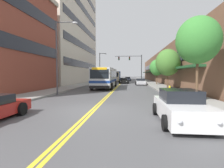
# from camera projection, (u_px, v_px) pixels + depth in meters

# --- Properties ---
(ground_plane) EXTENTS (240.00, 240.00, 0.00)m
(ground_plane) POSITION_uv_depth(u_px,v_px,m) (122.00, 82.00, 47.00)
(ground_plane) COLOR #4C4C4F
(sidewalk_left) EXTENTS (3.16, 106.00, 0.17)m
(sidewalk_left) POSITION_uv_depth(u_px,v_px,m) (96.00, 82.00, 47.72)
(sidewalk_left) COLOR gray
(sidewalk_left) RESTS_ON ground_plane
(sidewalk_right) EXTENTS (3.16, 106.00, 0.17)m
(sidewalk_right) POSITION_uv_depth(u_px,v_px,m) (149.00, 82.00, 46.28)
(sidewalk_right) COLOR gray
(sidewalk_right) RESTS_ON ground_plane
(centre_line) EXTENTS (0.34, 106.00, 0.01)m
(centre_line) POSITION_uv_depth(u_px,v_px,m) (122.00, 82.00, 47.00)
(centre_line) COLOR yellow
(centre_line) RESTS_ON ground_plane
(office_tower_left) EXTENTS (12.08, 29.15, 30.65)m
(office_tower_left) POSITION_uv_depth(u_px,v_px,m) (60.00, 20.00, 42.38)
(office_tower_left) COLOR beige
(office_tower_left) RESTS_ON ground_plane
(storefront_row_right) EXTENTS (9.10, 68.00, 7.40)m
(storefront_row_right) POSITION_uv_depth(u_px,v_px,m) (171.00, 68.00, 45.49)
(storefront_row_right) COLOR brown
(storefront_row_right) RESTS_ON ground_plane
(city_bus) EXTENTS (2.95, 10.71, 2.98)m
(city_bus) POSITION_uv_depth(u_px,v_px,m) (105.00, 77.00, 26.78)
(city_bus) COLOR silver
(city_bus) RESTS_ON ground_plane
(car_beige_parked_left_near) EXTENTS (2.05, 4.53, 1.17)m
(car_beige_parked_left_near) POSITION_uv_depth(u_px,v_px,m) (99.00, 82.00, 36.90)
(car_beige_parked_left_near) COLOR #BCAD89
(car_beige_parked_left_near) RESTS_ON ground_plane
(car_white_parked_right_foreground) EXTENTS (1.99, 4.28, 1.42)m
(car_white_parked_right_foreground) POSITION_uv_depth(u_px,v_px,m) (180.00, 107.00, 7.63)
(car_white_parked_right_foreground) COLOR white
(car_white_parked_right_foreground) RESTS_ON ground_plane
(car_silver_parked_right_mid) EXTENTS (2.07, 4.51, 1.29)m
(car_silver_parked_right_mid) POSITION_uv_depth(u_px,v_px,m) (141.00, 82.00, 34.60)
(car_silver_parked_right_mid) COLOR #B7B7BC
(car_silver_parked_right_mid) RESTS_ON ground_plane
(car_slate_blue_moving_lead) EXTENTS (2.18, 4.64, 1.24)m
(car_slate_blue_moving_lead) POSITION_uv_depth(u_px,v_px,m) (128.00, 79.00, 57.70)
(car_slate_blue_moving_lead) COLOR #475675
(car_slate_blue_moving_lead) RESTS_ON ground_plane
(car_black_moving_second) EXTENTS (2.08, 4.46, 1.27)m
(car_black_moving_second) POSITION_uv_depth(u_px,v_px,m) (124.00, 81.00, 39.88)
(car_black_moving_second) COLOR black
(car_black_moving_second) RESTS_ON ground_plane
(box_truck) EXTENTS (2.59, 7.25, 2.96)m
(box_truck) POSITION_uv_depth(u_px,v_px,m) (116.00, 76.00, 49.42)
(box_truck) COLOR beige
(box_truck) RESTS_ON ground_plane
(traffic_signal_mast) EXTENTS (7.21, 0.38, 7.31)m
(traffic_signal_mast) POSITION_uv_depth(u_px,v_px,m) (133.00, 63.00, 46.76)
(traffic_signal_mast) COLOR #47474C
(traffic_signal_mast) RESTS_ON ground_plane
(street_lamp_left_near) EXTENTS (2.31, 0.28, 7.45)m
(street_lamp_left_near) POSITION_uv_depth(u_px,v_px,m) (60.00, 51.00, 17.67)
(street_lamp_left_near) COLOR #47474C
(street_lamp_left_near) RESTS_ON ground_plane
(street_lamp_left_far) EXTENTS (1.87, 0.28, 7.36)m
(street_lamp_left_far) POSITION_uv_depth(u_px,v_px,m) (101.00, 65.00, 43.08)
(street_lamp_left_far) COLOR #47474C
(street_lamp_left_far) RESTS_ON ground_plane
(street_tree_right_near) EXTENTS (2.95, 2.95, 5.87)m
(street_tree_right_near) POSITION_uv_depth(u_px,v_px,m) (198.00, 40.00, 11.96)
(street_tree_right_near) COLOR brown
(street_tree_right_near) RESTS_ON sidewalk_right
(street_tree_right_mid) EXTENTS (3.21, 3.21, 5.25)m
(street_tree_right_mid) POSITION_uv_depth(u_px,v_px,m) (168.00, 62.00, 23.09)
(street_tree_right_mid) COLOR brown
(street_tree_right_mid) RESTS_ON sidewalk_right
(street_tree_right_far) EXTENTS (2.85, 2.85, 4.81)m
(street_tree_right_far) POSITION_uv_depth(u_px,v_px,m) (157.00, 68.00, 33.87)
(street_tree_right_far) COLOR brown
(street_tree_right_far) RESTS_ON sidewalk_right
(fire_hydrant) EXTENTS (0.28, 0.20, 0.83)m
(fire_hydrant) POSITION_uv_depth(u_px,v_px,m) (170.00, 90.00, 16.81)
(fire_hydrant) COLOR yellow
(fire_hydrant) RESTS_ON sidewalk_right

